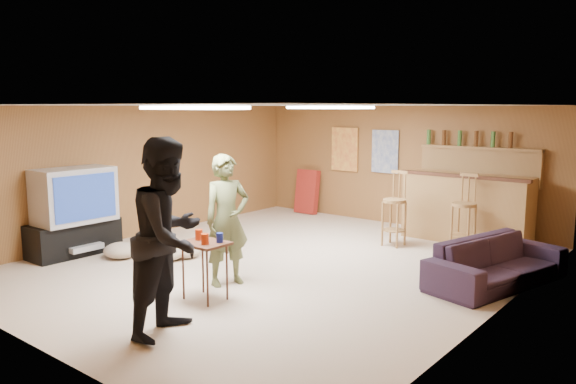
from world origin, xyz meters
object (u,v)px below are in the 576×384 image
Objects in this scene: person_black at (169,237)px; tray_table at (205,271)px; person_olive at (227,220)px; tv_body at (74,195)px; bar_counter at (466,208)px; sofa at (497,262)px.

person_black reaches higher than tray_table.
person_olive reaches higher than tray_table.
person_olive reaches higher than tv_body.
tray_table is at bearing -2.56° from tv_body.
person_olive reaches higher than bar_counter.
sofa is (5.32, 2.49, -0.61)m from tv_body.
tv_body is at bearing 57.57° from person_black.
tv_body is 0.58× the size of person_black.
person_black is at bearing -16.19° from tv_body.
tv_body is at bearing 177.44° from tray_table.
bar_counter is 4.27m from person_olive.
tv_body is 2.75m from person_olive.
tv_body is 0.56× the size of sofa.
bar_counter reaches higher than tray_table.
person_olive is 3.36m from sofa.
tv_body is 6.09m from bar_counter.
tv_body reaches higher than sofa.
person_black is 4.04m from sofa.
tv_body reaches higher than tray_table.
tv_body is 3.49m from person_black.
person_black is at bearing -62.65° from tray_table.
tv_body is at bearing 129.74° from sofa.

